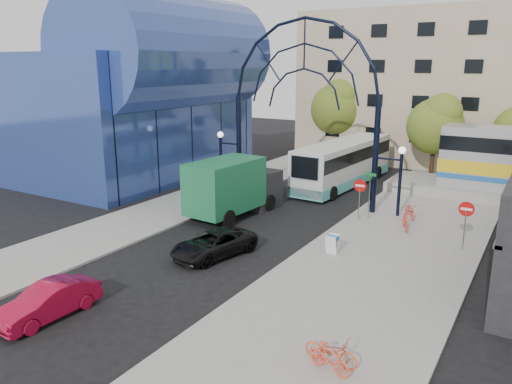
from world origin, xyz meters
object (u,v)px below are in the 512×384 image
Objects in this scene: green_truck at (235,187)px; bike_far_b at (329,358)px; stop_sign at (360,189)px; bike_near_a at (410,210)px; gateway_arch at (304,74)px; bike_near_b at (405,220)px; bike_far_a at (331,350)px; tree_north_a at (437,123)px; street_name_sign at (370,186)px; tree_north_b at (338,106)px; red_sedan at (48,301)px; sandwich_board at (332,242)px; city_bus at (344,163)px; black_suv at (214,244)px; do_not_enter_sign at (466,214)px.

green_truck reaches higher than bike_far_b.
stop_sign is 3.54m from bike_near_a.
gateway_arch is 11.30m from bike_near_b.
gateway_arch is 20.66m from bike_far_a.
tree_north_a is at bearing 74.80° from bike_near_b.
tree_north_a is (0.92, 13.33, 2.48)m from street_name_sign.
tree_north_b reaches higher than red_sedan.
red_sedan is at bearing -93.26° from gateway_arch.
gateway_arch is at bearing 89.31° from red_sedan.
green_truck is at bearing 156.81° from sandwich_board.
sandwich_board is 0.08× the size of city_bus.
bike_near_b reaches higher than sandwich_board.
sandwich_board is 9.83m from bike_far_b.
city_bus is at bearing 103.42° from black_suv.
do_not_enter_sign is at bearing 7.10° from green_truck.
gateway_arch reaches higher than stop_sign.
bike_far_a is (4.36, -14.71, -1.41)m from stop_sign.
street_name_sign is at bearing 56.36° from stop_sign.
gateway_arch reaches higher than do_not_enter_sign.
bike_far_a is (8.56, -22.97, -1.20)m from city_bus.
stop_sign is at bearing -64.17° from tree_north_b.
do_not_enter_sign is 12.61m from black_suv.
red_sedan is 10.55m from bike_far_b.
street_name_sign is 16.33m from bike_far_b.
city_bus is 9.30m from bike_near_a.
bike_far_a is at bearing -67.74° from sandwich_board.
tree_north_a reaches higher than stop_sign.
green_truck reaches higher than city_bus.
bike_near_a is (2.56, 2.00, -1.40)m from stop_sign.
sandwich_board is (-5.40, -4.02, -1.23)m from do_not_enter_sign.
sandwich_board is 8.71m from green_truck.
gateway_arch is 10.85m from bike_near_a.
red_sedan is 10.54m from bike_far_a.
bike_near_a is (9.72, 4.62, -1.20)m from green_truck.
stop_sign is 2.53× the size of sandwich_board.
tree_north_b is 35.52m from red_sedan.
bike_far_a is 0.44m from bike_far_b.
red_sedan is at bearing -88.25° from black_suv.
tree_north_a is at bearing -21.80° from tree_north_b.
stop_sign is 6.51m from do_not_enter_sign.
gateway_arch reaches higher than city_bus.
bike_near_a is (2.16, 1.40, -1.54)m from street_name_sign.
tree_north_b is at bearing 118.60° from city_bus.
black_suv is at bearing -103.55° from tree_north_a.
bike_far_b is at bearing 13.72° from red_sedan.
bike_near_b reaches higher than bike_far_b.
city_bus is 1.72× the size of green_truck.
do_not_enter_sign is at bearing -17.88° from stop_sign.
do_not_enter_sign is at bearing -19.99° from gateway_arch.
tree_north_a is 4.60× the size of bike_far_b.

